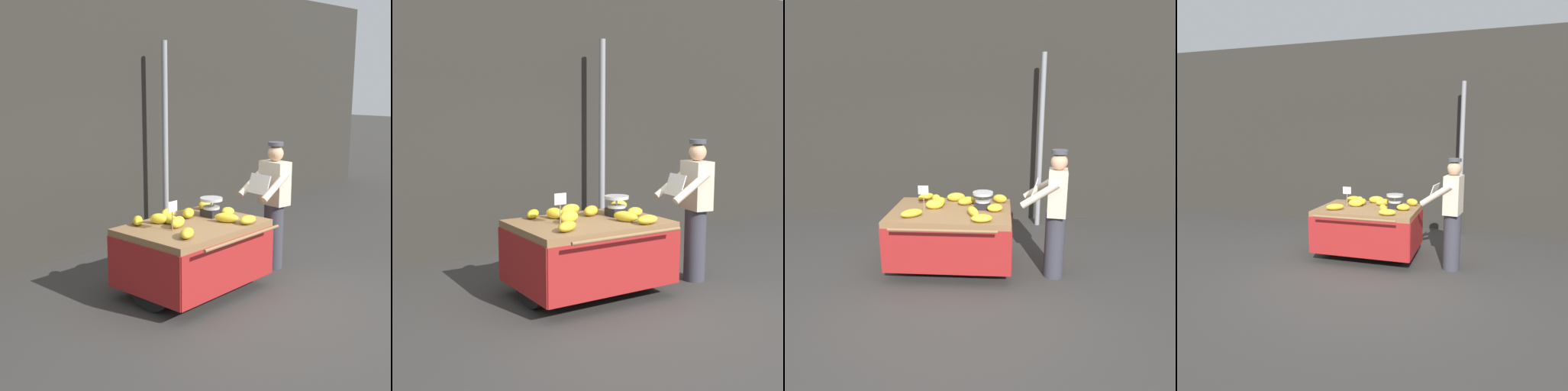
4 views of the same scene
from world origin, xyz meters
TOP-DOWN VIEW (x-y plane):
  - ground_plane at (0.00, 0.00)m, footprint 60.00×60.00m
  - back_wall at (0.00, 3.05)m, footprint 16.00×0.24m
  - street_pole at (1.13, 2.57)m, footprint 0.09×0.09m
  - banana_cart at (-0.24, 0.75)m, footprint 1.66×1.36m
  - weighing_scale at (0.19, 0.83)m, footprint 0.28×0.28m
  - price_sign at (-0.61, 0.72)m, footprint 0.14×0.01m
  - banana_bunch_0 at (-0.47, 0.77)m, footprint 0.27×0.17m
  - banana_bunch_1 at (0.08, 0.50)m, footprint 0.22×0.31m
  - banana_bunch_2 at (-0.05, 1.00)m, footprint 0.30×0.27m
  - banana_bunch_3 at (-0.69, 1.22)m, footprint 0.27×0.27m
  - banana_bunch_4 at (-0.70, 0.41)m, footprint 0.32×0.28m
  - banana_bunch_5 at (-0.50, 1.06)m, footprint 0.21×0.24m
  - banana_bunch_6 at (0.21, 0.27)m, footprint 0.28×0.20m
  - banana_bunch_7 at (-0.41, 0.95)m, footprint 0.13×0.26m
  - banana_bunch_8 at (0.43, 1.12)m, footprint 0.24×0.18m
  - banana_bunch_9 at (-0.23, 1.17)m, footprint 0.28×0.17m
  - banana_bunch_10 at (0.36, 0.71)m, footprint 0.26×0.24m
  - vendor_person at (1.14, 0.55)m, footprint 0.63×0.57m

SIDE VIEW (x-z plane):
  - ground_plane at x=0.00m, z-range 0.00..0.00m
  - banana_cart at x=-0.24m, z-range 0.20..1.05m
  - vendor_person at x=1.14m, z-range 0.02..1.73m
  - banana_bunch_6 at x=0.21m, z-range 0.85..0.95m
  - banana_bunch_3 at x=-0.69m, z-range 0.85..0.95m
  - banana_bunch_10 at x=0.36m, z-range 0.85..0.95m
  - banana_bunch_4 at x=-0.70m, z-range 0.85..0.95m
  - banana_bunch_7 at x=-0.41m, z-range 0.85..0.96m
  - banana_bunch_1 at x=0.08m, z-range 0.85..0.97m
  - banana_bunch_2 at x=-0.05m, z-range 0.85..0.97m
  - banana_bunch_8 at x=0.43m, z-range 0.85..0.97m
  - banana_bunch_5 at x=-0.50m, z-range 0.85..0.97m
  - banana_bunch_9 at x=-0.23m, z-range 0.85..0.98m
  - banana_bunch_0 at x=-0.47m, z-range 0.85..0.98m
  - weighing_scale at x=0.19m, z-range 0.85..1.09m
  - price_sign at x=-0.61m, z-range 0.93..1.27m
  - street_pole at x=1.13m, z-range 0.00..3.07m
  - back_wall at x=0.00m, z-range 0.00..4.09m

